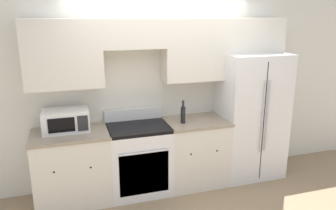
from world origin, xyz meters
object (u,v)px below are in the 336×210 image
(oven_range, at_px, (139,158))
(refrigerator, at_px, (250,115))
(bottle, at_px, (183,114))
(microwave, at_px, (66,120))

(oven_range, xyz_separation_m, refrigerator, (1.67, 0.05, 0.43))
(refrigerator, xyz_separation_m, bottle, (-1.07, -0.10, 0.14))
(refrigerator, bearing_deg, microwave, 178.96)
(microwave, relative_size, bottle, 1.82)
(refrigerator, relative_size, microwave, 3.23)
(oven_range, distance_m, bottle, 0.83)
(oven_range, bearing_deg, microwave, 173.92)
(microwave, xyz_separation_m, bottle, (1.48, -0.14, -0.01))
(refrigerator, distance_m, microwave, 2.56)
(refrigerator, relative_size, bottle, 5.88)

